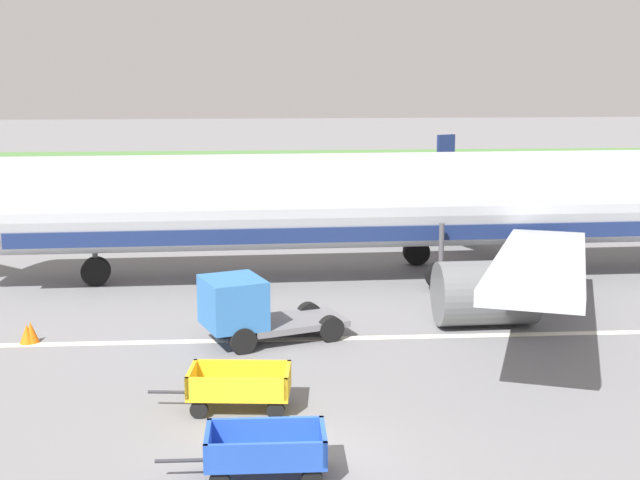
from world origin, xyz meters
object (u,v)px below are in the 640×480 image
baggage_cart_second_in_row (265,451)px  service_truck_beside_carts (248,309)px  baggage_cart_third_in_row (239,387)px  traffic_cone_by_carts (31,332)px  airplane (392,202)px  traffic_cone_near_plane (27,334)px  traffic_cone_mid_apron (247,324)px

baggage_cart_second_in_row → service_truck_beside_carts: bearing=92.7°
baggage_cart_second_in_row → baggage_cart_third_in_row: bearing=99.2°
baggage_cart_second_in_row → traffic_cone_by_carts: (-7.13, 9.60, -0.27)m
airplane → baggage_cart_third_in_row: airplane is taller
baggage_cart_second_in_row → service_truck_beside_carts: (-0.43, 9.11, 0.50)m
airplane → baggage_cart_second_in_row: (-5.16, -17.07, -2.45)m
traffic_cone_near_plane → traffic_cone_mid_apron: traffic_cone_near_plane is taller
baggage_cart_third_in_row → traffic_cone_mid_apron: (0.11, 6.36, -0.32)m
service_truck_beside_carts → traffic_cone_mid_apron: size_ratio=8.31×
traffic_cone_near_plane → traffic_cone_by_carts: 0.13m
airplane → service_truck_beside_carts: (-5.59, -7.96, -1.95)m
service_truck_beside_carts → traffic_cone_near_plane: size_ratio=7.90×
service_truck_beside_carts → baggage_cart_third_in_row: bearing=-92.0°
baggage_cart_third_in_row → traffic_cone_mid_apron: bearing=89.0°
service_truck_beside_carts → airplane: bearing=54.9°
baggage_cart_second_in_row → traffic_cone_near_plane: size_ratio=5.90×
baggage_cart_third_in_row → baggage_cart_second_in_row: bearing=-80.8°
service_truck_beside_carts → traffic_cone_by_carts: size_ratio=7.16×
service_truck_beside_carts → traffic_cone_mid_apron: bearing=94.4°
baggage_cart_third_in_row → airplane: bearing=66.5°
baggage_cart_third_in_row → traffic_cone_by_carts: size_ratio=5.42×
baggage_cart_third_in_row → traffic_cone_by_carts: 8.74m
traffic_cone_by_carts → service_truck_beside_carts: bearing=-4.2°
baggage_cart_second_in_row → traffic_cone_near_plane: (-7.23, 9.53, -0.30)m
baggage_cart_second_in_row → service_truck_beside_carts: service_truck_beside_carts is taller
baggage_cart_second_in_row → traffic_cone_near_plane: baggage_cart_second_in_row is taller
airplane → baggage_cart_second_in_row: 18.00m
baggage_cart_second_in_row → baggage_cart_third_in_row: same height
baggage_cart_third_in_row → traffic_cone_by_carts: bearing=138.2°
baggage_cart_second_in_row → traffic_cone_mid_apron: baggage_cart_second_in_row is taller
airplane → traffic_cone_near_plane: (-12.39, -7.54, -2.75)m
service_truck_beside_carts → traffic_cone_mid_apron: (-0.08, 1.04, -0.81)m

